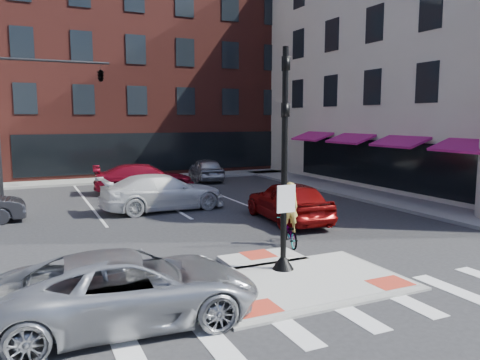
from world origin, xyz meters
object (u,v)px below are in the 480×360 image
cyclist (289,224)px  silver_suv (129,288)px  bg_car_red (145,178)px  red_sedan (288,201)px  bg_car_silver (206,169)px  white_pickup (163,192)px

cyclist → silver_suv: bearing=46.2°
bg_car_red → cyclist: size_ratio=2.63×
red_sedan → cyclist: bearing=64.0°
silver_suv → cyclist: (6.12, 3.80, -0.03)m
bg_car_silver → cyclist: bearing=87.1°
silver_suv → cyclist: cyclist is taller
bg_car_silver → cyclist: (-3.38, -16.66, -0.05)m
white_pickup → bg_car_red: size_ratio=1.02×
white_pickup → bg_car_red: bearing=-8.0°
silver_suv → bg_car_red: (4.42, 17.00, 0.07)m
silver_suv → bg_car_red: size_ratio=0.96×
silver_suv → white_pickup: (3.98, 11.54, 0.08)m
red_sedan → cyclist: cyclist is taller
silver_suv → white_pickup: bearing=-15.4°
silver_suv → bg_car_red: bearing=-10.9°
white_pickup → bg_car_silver: 10.49m
red_sedan → cyclist: size_ratio=2.34×
white_pickup → cyclist: cyclist is taller
bg_car_silver → white_pickup: bearing=66.9°
silver_suv → bg_car_silver: size_ratio=1.19×
red_sedan → silver_suv: bearing=45.7°
bg_car_silver → silver_suv: bearing=73.7°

